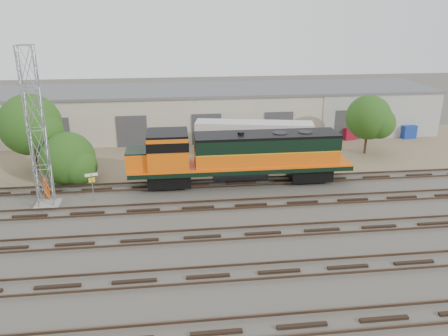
{
  "coord_description": "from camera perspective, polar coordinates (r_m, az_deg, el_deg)",
  "views": [
    {
      "loc": [
        -1.55,
        -28.01,
        13.84
      ],
      "look_at": [
        2.25,
        4.0,
        2.2
      ],
      "focal_mm": 35.0,
      "sensor_mm": 36.0,
      "label": 1
    }
  ],
  "objects": [
    {
      "name": "tree_mid",
      "position": [
        39.13,
        -19.4,
        0.92
      ],
      "size": [
        4.8,
        4.57,
        4.57
      ],
      "color": "#382619",
      "rests_on": "ground"
    },
    {
      "name": "dirt_strip",
      "position": [
        45.21,
        -4.48,
        1.98
      ],
      "size": [
        80.0,
        16.0,
        0.02
      ],
      "primitive_type": "cube",
      "color": "#726047",
      "rests_on": "ground"
    },
    {
      "name": "locomotive",
      "position": [
        36.2,
        1.67,
        1.65
      ],
      "size": [
        18.52,
        3.25,
        4.45
      ],
      "color": "black",
      "rests_on": "tracks"
    },
    {
      "name": "tracks",
      "position": [
        28.59,
        -2.86,
        -8.95
      ],
      "size": [
        80.0,
        20.4,
        0.28
      ],
      "color": "black",
      "rests_on": "ground"
    },
    {
      "name": "signal_tower",
      "position": [
        33.76,
        -23.24,
        4.27
      ],
      "size": [
        1.73,
        1.73,
        11.7
      ],
      "rotation": [
        0.0,
        0.0,
        0.12
      ],
      "color": "gray",
      "rests_on": "ground"
    },
    {
      "name": "tree_east",
      "position": [
        46.2,
        18.69,
        6.1
      ],
      "size": [
        4.69,
        4.46,
        6.03
      ],
      "color": "#382619",
      "rests_on": "ground"
    },
    {
      "name": "dumpster_blue",
      "position": [
        54.79,
        22.78,
        4.47
      ],
      "size": [
        1.77,
        1.68,
        1.5
      ],
      "primitive_type": "cube",
      "rotation": [
        0.0,
        0.0,
        0.12
      ],
      "color": "navy",
      "rests_on": "ground"
    },
    {
      "name": "semi_trailer",
      "position": [
        43.52,
        4.28,
        4.32
      ],
      "size": [
        11.75,
        4.57,
        3.54
      ],
      "rotation": [
        0.0,
        0.0,
        -0.2
      ],
      "color": "silver",
      "rests_on": "ground"
    },
    {
      "name": "sign_post",
      "position": [
        34.64,
        -16.86,
        -1.69
      ],
      "size": [
        0.93,
        0.29,
        2.32
      ],
      "color": "gray",
      "rests_on": "ground"
    },
    {
      "name": "worker",
      "position": [
        36.01,
        -22.2,
        -2.66
      ],
      "size": [
        0.83,
        0.74,
        1.91
      ],
      "primitive_type": "imported",
      "rotation": [
        0.0,
        0.0,
        2.63
      ],
      "color": "#F2580D",
      "rests_on": "ground"
    },
    {
      "name": "tree_west",
      "position": [
        41.96,
        -23.66,
        4.95
      ],
      "size": [
        5.7,
        5.43,
        7.1
      ],
      "color": "#382619",
      "rests_on": "ground"
    },
    {
      "name": "dumpster_red",
      "position": [
        51.92,
        15.92,
        4.42
      ],
      "size": [
        1.79,
        1.72,
        1.4
      ],
      "primitive_type": "cube",
      "rotation": [
        0.0,
        0.0,
        0.24
      ],
      "color": "maroon",
      "rests_on": "ground"
    },
    {
      "name": "ground",
      "position": [
        31.28,
        -3.25,
        -6.44
      ],
      "size": [
        140.0,
        140.0,
        0.0
      ],
      "primitive_type": "plane",
      "color": "#47423A",
      "rests_on": "ground"
    },
    {
      "name": "warehouse",
      "position": [
        52.22,
        -4.9,
        7.41
      ],
      "size": [
        58.4,
        10.4,
        5.3
      ],
      "color": "beige",
      "rests_on": "ground"
    }
  ]
}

